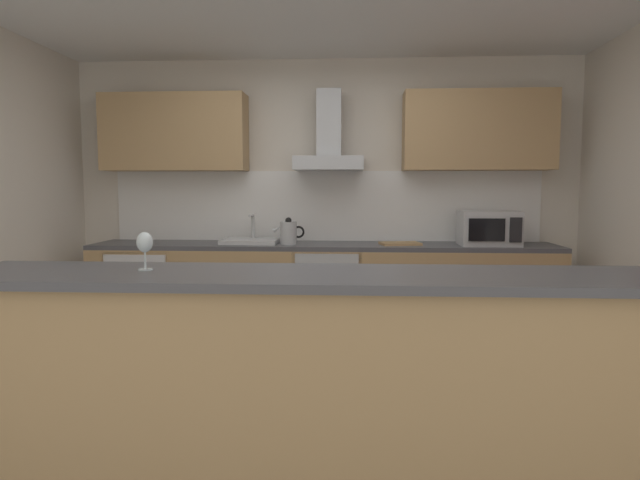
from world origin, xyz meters
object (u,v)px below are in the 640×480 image
at_px(kettle, 289,232).
at_px(sink, 251,240).
at_px(wine_glass, 145,244).
at_px(refrigerator, 148,294).
at_px(range_hood, 329,145).
at_px(oven, 328,292).
at_px(microwave, 489,228).
at_px(chopping_board, 400,244).

bearing_deg(kettle, sink, 172.75).
distance_m(kettle, wine_glass, 2.44).
xyz_separation_m(refrigerator, range_hood, (1.67, 0.13, 1.36)).
relative_size(oven, kettle, 2.77).
xyz_separation_m(oven, microwave, (1.40, -0.03, 0.59)).
bearing_deg(sink, chopping_board, -1.48).
height_order(range_hood, chopping_board, range_hood).
relative_size(refrigerator, chopping_board, 2.50).
distance_m(refrigerator, wine_glass, 2.70).
height_order(oven, kettle, kettle).
relative_size(refrigerator, microwave, 1.70).
distance_m(oven, microwave, 1.52).
distance_m(oven, refrigerator, 1.67).
relative_size(microwave, range_hood, 0.69).
height_order(oven, sink, sink).
height_order(oven, refrigerator, oven).
xyz_separation_m(microwave, chopping_board, (-0.77, 0.00, -0.14)).
distance_m(refrigerator, microwave, 3.13).
bearing_deg(kettle, microwave, 0.19).
height_order(sink, range_hood, range_hood).
bearing_deg(range_hood, microwave, -6.40).
bearing_deg(chopping_board, kettle, -179.42).
bearing_deg(range_hood, oven, -90.00).
bearing_deg(kettle, refrigerator, 178.65).
bearing_deg(range_hood, sink, -170.45).
relative_size(refrigerator, kettle, 2.94).
relative_size(sink, range_hood, 0.69).
bearing_deg(kettle, chopping_board, 0.58).
bearing_deg(oven, range_hood, 90.00).
bearing_deg(sink, kettle, -7.25).
relative_size(range_hood, wine_glass, 4.05).
height_order(microwave, range_hood, range_hood).
distance_m(microwave, wine_glass, 3.23).
distance_m(sink, wine_glass, 2.46).
bearing_deg(wine_glass, sink, 89.12).
bearing_deg(refrigerator, oven, 0.09).
xyz_separation_m(microwave, kettle, (-1.76, -0.01, -0.04)).
bearing_deg(microwave, range_hood, 173.60).
relative_size(oven, wine_glass, 4.50).
bearing_deg(oven, kettle, -174.55).
bearing_deg(range_hood, chopping_board, -13.51).
bearing_deg(refrigerator, chopping_board, -0.52).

